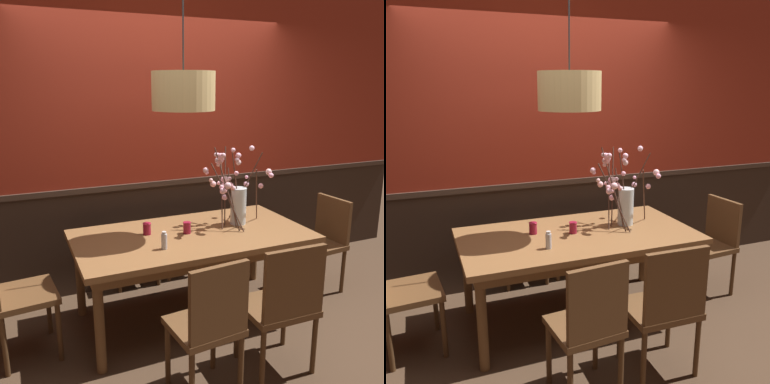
{
  "view_description": "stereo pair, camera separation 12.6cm",
  "coord_description": "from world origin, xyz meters",
  "views": [
    {
      "loc": [
        -1.28,
        -2.94,
        1.91
      ],
      "look_at": [
        0.0,
        0.0,
        1.09
      ],
      "focal_mm": 39.43,
      "sensor_mm": 36.0,
      "label": 1
    },
    {
      "loc": [
        -1.16,
        -2.99,
        1.91
      ],
      "look_at": [
        0.0,
        0.0,
        1.09
      ],
      "focal_mm": 39.43,
      "sensor_mm": 36.0,
      "label": 2
    }
  ],
  "objects": [
    {
      "name": "chair_head_east_end",
      "position": [
        1.35,
        0.0,
        0.5
      ],
      "size": [
        0.45,
        0.46,
        0.88
      ],
      "color": "brown",
      "rests_on": "ground"
    },
    {
      "name": "ground_plane",
      "position": [
        0.0,
        0.0,
        0.0
      ],
      "size": [
        24.0,
        24.0,
        0.0
      ],
      "primitive_type": "plane",
      "color": "#422D1E"
    },
    {
      "name": "vase_with_blossoms",
      "position": [
        0.43,
        0.06,
        0.98
      ],
      "size": [
        0.54,
        0.44,
        0.67
      ],
      "color": "silver",
      "rests_on": "dining_table"
    },
    {
      "name": "pendant_lamp",
      "position": [
        -0.06,
        0.03,
        1.86
      ],
      "size": [
        0.47,
        0.47,
        1.11
      ],
      "color": "tan"
    },
    {
      "name": "candle_holder_nearer_center",
      "position": [
        -0.34,
        0.12,
        0.79
      ],
      "size": [
        0.07,
        0.07,
        0.09
      ],
      "color": "maroon",
      "rests_on": "dining_table"
    },
    {
      "name": "chair_far_side_right",
      "position": [
        0.25,
        0.94,
        0.52
      ],
      "size": [
        0.46,
        0.4,
        0.94
      ],
      "color": "brown",
      "rests_on": "ground"
    },
    {
      "name": "chair_head_west_end",
      "position": [
        -1.36,
        0.0,
        0.54
      ],
      "size": [
        0.46,
        0.48,
        0.95
      ],
      "color": "brown",
      "rests_on": "ground"
    },
    {
      "name": "back_wall",
      "position": [
        0.0,
        0.85,
        1.4
      ],
      "size": [
        5.87,
        0.14,
        2.83
      ],
      "color": "#2D2119",
      "rests_on": "ground"
    },
    {
      "name": "dining_table",
      "position": [
        0.0,
        0.0,
        0.66
      ],
      "size": [
        1.88,
        0.99,
        0.75
      ],
      "color": "brown",
      "rests_on": "ground"
    },
    {
      "name": "chair_far_side_left",
      "position": [
        -0.26,
        0.89,
        0.5
      ],
      "size": [
        0.45,
        0.39,
        0.88
      ],
      "color": "brown",
      "rests_on": "ground"
    },
    {
      "name": "chair_near_side_right",
      "position": [
        0.27,
        -0.89,
        0.53
      ],
      "size": [
        0.47,
        0.42,
        0.94
      ],
      "color": "brown",
      "rests_on": "ground"
    },
    {
      "name": "candle_holder_nearer_edge",
      "position": [
        -0.04,
        0.02,
        0.79
      ],
      "size": [
        0.07,
        0.07,
        0.09
      ],
      "color": "maroon",
      "rests_on": "dining_table"
    },
    {
      "name": "condiment_bottle",
      "position": [
        -0.32,
        -0.22,
        0.81
      ],
      "size": [
        0.04,
        0.04,
        0.13
      ],
      "color": "#ADADB2",
      "rests_on": "dining_table"
    },
    {
      "name": "chair_near_side_left",
      "position": [
        -0.29,
        -0.92,
        0.53
      ],
      "size": [
        0.43,
        0.42,
        0.94
      ],
      "color": "brown",
      "rests_on": "ground"
    }
  ]
}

